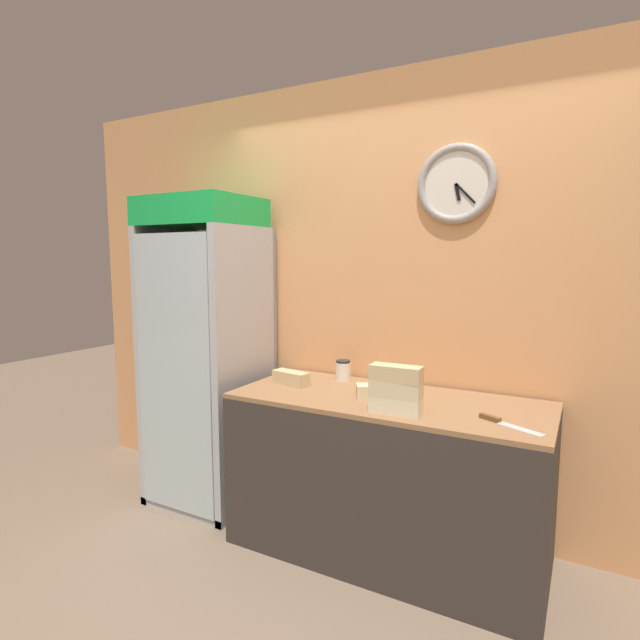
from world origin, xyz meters
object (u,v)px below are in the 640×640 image
beverage_cooler (212,339)px  sandwich_stack_middle (396,390)px  sandwich_stack_top (396,374)px  sandwich_flat_right (291,378)px  sandwich_flat_left (381,391)px  sandwich_stack_bottom (395,405)px  chefs_knife (501,422)px  condiment_jar (343,370)px

beverage_cooler → sandwich_stack_middle: bearing=-12.8°
sandwich_stack_top → sandwich_flat_right: size_ratio=1.03×
sandwich_stack_top → sandwich_flat_left: 0.32m
sandwich_flat_left → beverage_cooler: bearing=175.8°
beverage_cooler → sandwich_stack_middle: beverage_cooler is taller
sandwich_stack_bottom → sandwich_stack_middle: 0.08m
beverage_cooler → sandwich_flat_right: beverage_cooler is taller
sandwich_flat_left → sandwich_flat_right: bearing=179.8°
sandwich_stack_bottom → sandwich_flat_right: size_ratio=1.03×
sandwich_stack_top → chefs_knife: 0.52m
chefs_knife → sandwich_stack_bottom: bearing=-170.1°
sandwich_stack_bottom → sandwich_stack_middle: sandwich_stack_middle is taller
chefs_knife → beverage_cooler: bearing=172.8°
condiment_jar → sandwich_stack_top: bearing=-43.1°
sandwich_stack_middle → sandwich_flat_right: (-0.73, 0.23, -0.08)m
sandwich_stack_bottom → sandwich_flat_left: size_ratio=0.90×
sandwich_stack_middle → sandwich_flat_right: size_ratio=1.03×
chefs_knife → condiment_jar: bearing=158.1°
sandwich_flat_right → chefs_knife: 1.22m
sandwich_flat_right → beverage_cooler: bearing=172.4°
beverage_cooler → sandwich_stack_bottom: beverage_cooler is taller
sandwich_stack_top → beverage_cooler: bearing=167.2°
sandwich_flat_right → sandwich_stack_middle: bearing=-17.4°
sandwich_stack_top → chefs_knife: bearing=9.9°
condiment_jar → sandwich_stack_bottom: bearing=-43.1°
sandwich_stack_middle → sandwich_flat_left: size_ratio=0.90×
sandwich_stack_bottom → sandwich_flat_right: bearing=162.6°
sandwich_stack_bottom → sandwich_flat_left: (-0.16, 0.23, -0.00)m
sandwich_stack_bottom → condiment_jar: (-0.51, 0.48, 0.02)m
sandwich_stack_bottom → sandwich_flat_left: 0.28m
sandwich_flat_right → condiment_jar: 0.33m
condiment_jar → chefs_knife: bearing=-21.9°
condiment_jar → sandwich_flat_left: bearing=-35.9°
sandwich_stack_top → condiment_jar: size_ratio=2.03×
sandwich_flat_left → sandwich_stack_top: bearing=-54.3°
chefs_knife → condiment_jar: size_ratio=2.41×
sandwich_stack_middle → sandwich_flat_left: bearing=125.7°
condiment_jar → sandwich_flat_right: bearing=-131.5°
sandwich_stack_bottom → chefs_knife: size_ratio=0.84×
sandwich_flat_right → chefs_knife: size_ratio=0.82×
sandwich_flat_right → sandwich_flat_left: bearing=-0.2°
beverage_cooler → sandwich_stack_bottom: bearing=-12.8°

